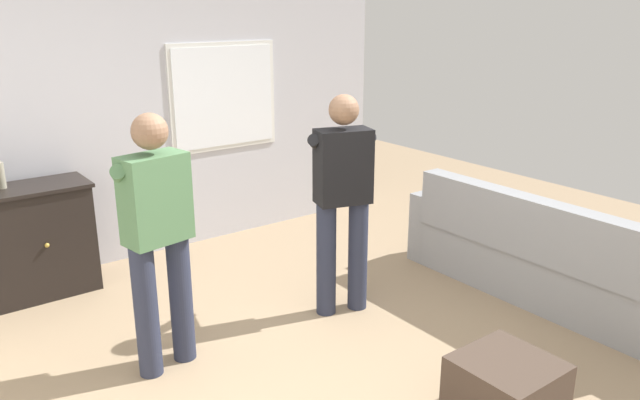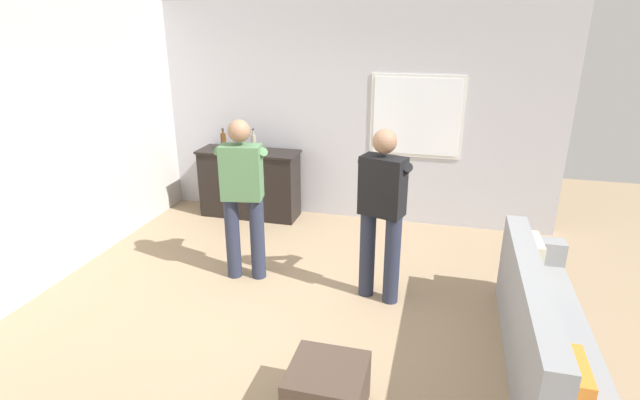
{
  "view_description": "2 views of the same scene",
  "coord_description": "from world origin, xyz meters",
  "views": [
    {
      "loc": [
        -2.11,
        -2.83,
        2.28
      ],
      "look_at": [
        0.19,
        0.22,
        1.08
      ],
      "focal_mm": 35.0,
      "sensor_mm": 36.0,
      "label": 1
    },
    {
      "loc": [
        1.2,
        -3.71,
        2.6
      ],
      "look_at": [
        0.16,
        0.28,
        1.08
      ],
      "focal_mm": 28.0,
      "sensor_mm": 36.0,
      "label": 2
    }
  ],
  "objects": [
    {
      "name": "sideboard_cabinet",
      "position": [
        -1.35,
        2.3,
        0.46
      ],
      "size": [
        1.36,
        0.49,
        0.92
      ],
      "color": "black",
      "rests_on": "ground"
    },
    {
      "name": "wall_back_with_window",
      "position": [
        0.03,
        2.66,
        1.4
      ],
      "size": [
        5.2,
        0.15,
        2.8
      ],
      "color": "silver",
      "rests_on": "ground"
    },
    {
      "name": "bottle_spirits_clear",
      "position": [
        -1.46,
        2.24,
        1.03
      ],
      "size": [
        0.06,
        0.06,
        0.28
      ],
      "color": "#1E4C23",
      "rests_on": "sideboard_cabinet"
    },
    {
      "name": "bottle_liquor_amber",
      "position": [
        -1.29,
        2.36,
        1.03
      ],
      "size": [
        0.07,
        0.07,
        0.29
      ],
      "color": "gray",
      "rests_on": "sideboard_cabinet"
    },
    {
      "name": "person_standing_left",
      "position": [
        -0.74,
        0.67,
        0.94
      ],
      "size": [
        0.55,
        0.51,
        1.68
      ],
      "color": "#282D42",
      "rests_on": "ground"
    },
    {
      "name": "ground",
      "position": [
        0.0,
        0.0,
        0.0
      ],
      "size": [
        10.4,
        10.4,
        0.0
      ],
      "primitive_type": "plane",
      "color": "#9E8466"
    },
    {
      "name": "bottle_wine_green",
      "position": [
        -1.7,
        2.3,
        1.03
      ],
      "size": [
        0.07,
        0.07,
        0.28
      ],
      "color": "#593314",
      "rests_on": "sideboard_cabinet"
    },
    {
      "name": "person_standing_right",
      "position": [
        0.67,
        0.59,
        0.94
      ],
      "size": [
        0.53,
        0.52,
        1.68
      ],
      "color": "#282D42",
      "rests_on": "ground"
    },
    {
      "name": "ottoman",
      "position": [
        0.56,
        -1.04,
        0.19
      ],
      "size": [
        0.52,
        0.52,
        0.38
      ],
      "primitive_type": "cube",
      "color": "#47382D",
      "rests_on": "ground"
    },
    {
      "name": "couch",
      "position": [
        2.03,
        -0.27,
        0.34
      ],
      "size": [
        0.57,
        2.56,
        0.89
      ],
      "color": "gray",
      "rests_on": "ground"
    },
    {
      "name": "wall_side_left",
      "position": [
        -2.66,
        0.0,
        1.4
      ],
      "size": [
        0.12,
        5.2,
        2.8
      ],
      "primitive_type": "cube",
      "color": "beige",
      "rests_on": "ground"
    }
  ]
}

